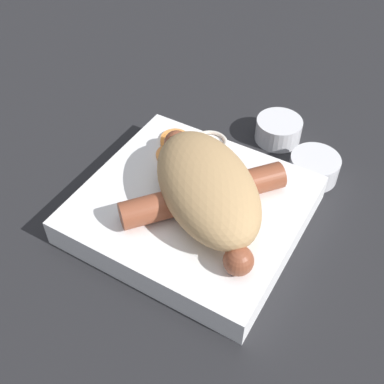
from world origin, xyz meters
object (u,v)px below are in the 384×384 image
(food_tray, at_px, (192,209))
(bread_roll, at_px, (208,184))
(condiment_cup_near, at_px, (314,169))
(condiment_cup_far, at_px, (278,131))
(sausage, at_px, (204,195))

(food_tray, height_order, bread_roll, bread_roll)
(condiment_cup_near, bearing_deg, bread_roll, 60.78)
(bread_roll, bearing_deg, condiment_cup_near, -119.22)
(condiment_cup_far, bearing_deg, sausage, 86.34)
(sausage, distance_m, condiment_cup_far, 0.16)
(food_tray, bearing_deg, condiment_cup_near, -124.33)
(bread_roll, bearing_deg, sausage, 36.32)
(bread_roll, height_order, sausage, bread_roll)
(condiment_cup_far, bearing_deg, food_tray, 81.74)
(bread_roll, distance_m, condiment_cup_far, 0.16)
(sausage, height_order, condiment_cup_near, sausage)
(sausage, height_order, condiment_cup_far, sausage)
(sausage, bearing_deg, food_tray, -0.55)
(condiment_cup_near, height_order, condiment_cup_far, same)
(bread_roll, relative_size, condiment_cup_near, 3.18)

